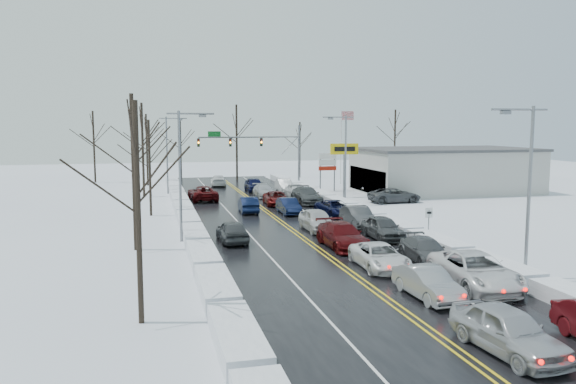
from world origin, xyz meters
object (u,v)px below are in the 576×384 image
object	(u,v)px
traffic_signal_mast	(261,145)
oncoming_car_0	(248,212)
queued_car_0	(507,353)
dealership_building	(444,170)
tires_plus_sign	(344,153)
flagpole	(342,141)

from	to	relation	value
traffic_signal_mast	oncoming_car_0	distance (m)	21.62
queued_car_0	oncoming_car_0	xyz separation A→B (m)	(-3.38, 34.00, 0.00)
dealership_building	oncoming_car_0	bearing A→B (deg)	-158.25
tires_plus_sign	queued_car_0	distance (m)	43.47
flagpole	oncoming_car_0	xyz separation A→B (m)	(-16.93, -22.27, -5.93)
dealership_building	queued_car_0	world-z (taller)	dealership_building
traffic_signal_mast	tires_plus_sign	distance (m)	13.92
flagpole	queued_car_0	distance (m)	58.18
tires_plus_sign	flagpole	xyz separation A→B (m)	(4.67, 14.01, 0.93)
traffic_signal_mast	queued_car_0	size ratio (longest dim) A/B	2.72
queued_car_0	oncoming_car_0	distance (m)	34.16
traffic_signal_mast	oncoming_car_0	world-z (taller)	traffic_signal_mast
traffic_signal_mast	oncoming_car_0	bearing A→B (deg)	-104.42
dealership_building	oncoming_car_0	distance (m)	27.84
tires_plus_sign	dealership_building	bearing A→B (deg)	8.47
flagpole	queued_car_0	xyz separation A→B (m)	(-13.55, -56.27, -5.93)
queued_car_0	tires_plus_sign	bearing A→B (deg)	72.96
flagpole	traffic_signal_mast	bearing A→B (deg)	-170.27
traffic_signal_mast	oncoming_car_0	xyz separation A→B (m)	(-5.21, -20.26, -5.48)
oncoming_car_0	queued_car_0	bearing A→B (deg)	98.59
tires_plus_sign	oncoming_car_0	distance (m)	15.61
dealership_building	traffic_signal_mast	bearing A→B (deg)	154.05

